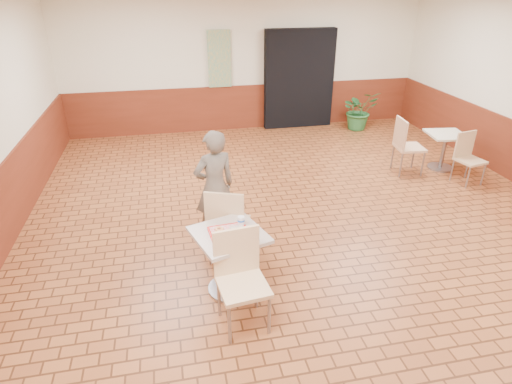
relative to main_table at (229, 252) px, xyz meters
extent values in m
cube|color=brown|center=(1.27, 0.74, -0.50)|extent=(8.00, 10.00, 0.01)
cube|color=beige|center=(1.27, 5.74, 1.00)|extent=(8.00, 0.01, 3.00)
cube|color=#622412|center=(1.27, 5.72, 0.00)|extent=(8.00, 0.04, 1.00)
cube|color=black|center=(2.47, 5.62, 0.60)|extent=(1.60, 0.22, 2.20)
cube|color=gray|center=(0.67, 5.68, 1.10)|extent=(0.50, 0.03, 1.20)
cube|color=#B3A090|center=(0.00, 0.00, 0.22)|extent=(0.71, 0.71, 0.04)
cylinder|color=gray|center=(0.00, 0.00, -0.15)|extent=(0.08, 0.08, 0.71)
cylinder|color=gray|center=(0.00, 0.00, -0.49)|extent=(0.51, 0.51, 0.03)
cube|color=#E9C08C|center=(0.05, -0.57, -0.02)|extent=(0.52, 0.52, 0.04)
cube|color=#E9C08C|center=(0.02, -0.36, 0.26)|extent=(0.47, 0.09, 0.51)
cylinder|color=gray|center=(-0.13, -0.79, -0.27)|extent=(0.03, 0.03, 0.46)
cylinder|color=gray|center=(0.27, -0.75, -0.27)|extent=(0.03, 0.03, 0.46)
cylinder|color=gray|center=(-0.18, -0.40, -0.27)|extent=(0.03, 0.03, 0.46)
cylinder|color=gray|center=(0.22, -0.35, -0.27)|extent=(0.03, 0.03, 0.46)
cube|color=#D5B180|center=(0.09, 0.63, -0.03)|extent=(0.60, 0.60, 0.04)
cube|color=#D5B180|center=(0.01, 0.44, 0.25)|extent=(0.44, 0.20, 0.51)
cylinder|color=gray|center=(0.34, 0.75, -0.28)|extent=(0.03, 0.03, 0.45)
cylinder|color=gray|center=(-0.03, 0.89, -0.28)|extent=(0.03, 0.03, 0.45)
cylinder|color=gray|center=(0.20, 0.38, -0.28)|extent=(0.03, 0.03, 0.45)
cylinder|color=gray|center=(-0.17, 0.52, -0.28)|extent=(0.03, 0.03, 0.45)
imported|color=#61584B|center=(-0.02, 1.12, 0.26)|extent=(0.64, 0.51, 1.52)
cube|color=red|center=(0.00, 0.00, 0.26)|extent=(0.41, 0.32, 0.02)
cube|color=#E18585|center=(0.00, 0.00, 0.27)|extent=(0.37, 0.27, 0.00)
torus|color=#DB8950|center=(-0.10, 0.03, 0.28)|extent=(0.11, 0.11, 0.03)
ellipsoid|color=#CB713B|center=(0.08, -0.01, 0.29)|extent=(0.17, 0.10, 0.04)
cube|color=white|center=(0.08, -0.01, 0.32)|extent=(0.15, 0.09, 0.01)
ellipsoid|color=orange|center=(0.02, 0.01, 0.28)|extent=(0.04, 0.04, 0.03)
cylinder|color=silver|center=(0.15, 0.11, 0.32)|extent=(0.08, 0.08, 0.10)
cylinder|color=blue|center=(0.15, 0.11, 0.32)|extent=(0.08, 0.08, 0.02)
cube|color=beige|center=(4.35, 2.63, 0.15)|extent=(0.64, 0.64, 0.04)
cylinder|color=gray|center=(4.35, 2.63, -0.19)|extent=(0.07, 0.07, 0.64)
cylinder|color=gray|center=(4.35, 2.63, -0.49)|extent=(0.46, 0.46, 0.03)
cube|color=#E3B688|center=(3.63, 2.59, -0.03)|extent=(0.51, 0.51, 0.04)
cube|color=#E3B688|center=(3.42, 2.62, 0.25)|extent=(0.08, 0.46, 0.51)
cylinder|color=gray|center=(3.80, 2.37, -0.28)|extent=(0.03, 0.03, 0.45)
cylinder|color=gray|center=(3.85, 2.77, -0.28)|extent=(0.03, 0.03, 0.45)
cylinder|color=gray|center=(3.41, 2.42, -0.28)|extent=(0.03, 0.03, 0.45)
cylinder|color=gray|center=(3.45, 2.81, -0.28)|extent=(0.03, 0.03, 0.45)
cube|color=tan|center=(4.41, 1.96, -0.09)|extent=(0.47, 0.47, 0.04)
cube|color=tan|center=(4.37, 2.14, 0.15)|extent=(0.40, 0.10, 0.44)
cylinder|color=gray|center=(4.27, 1.76, -0.31)|extent=(0.03, 0.03, 0.39)
cylinder|color=gray|center=(4.61, 1.83, -0.31)|extent=(0.03, 0.03, 0.39)
cylinder|color=gray|center=(4.20, 2.10, -0.31)|extent=(0.03, 0.03, 0.39)
cylinder|color=gray|center=(4.54, 2.17, -0.31)|extent=(0.03, 0.03, 0.39)
imported|color=#2A6A32|center=(3.79, 5.11, -0.06)|extent=(0.87, 0.78, 0.90)
camera|label=1|loc=(-0.51, -3.84, 2.67)|focal=30.00mm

